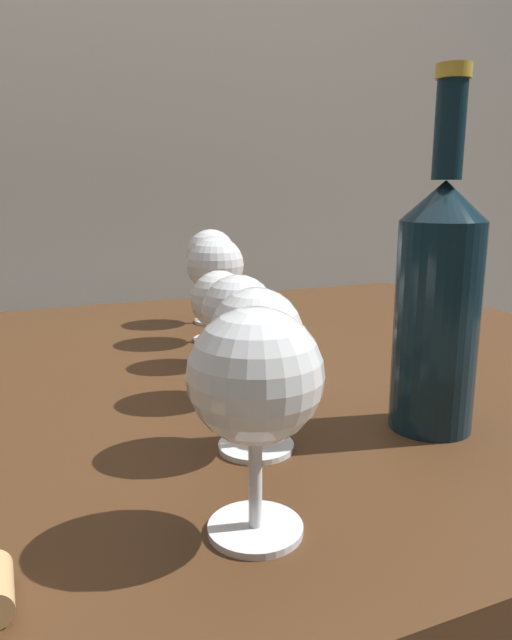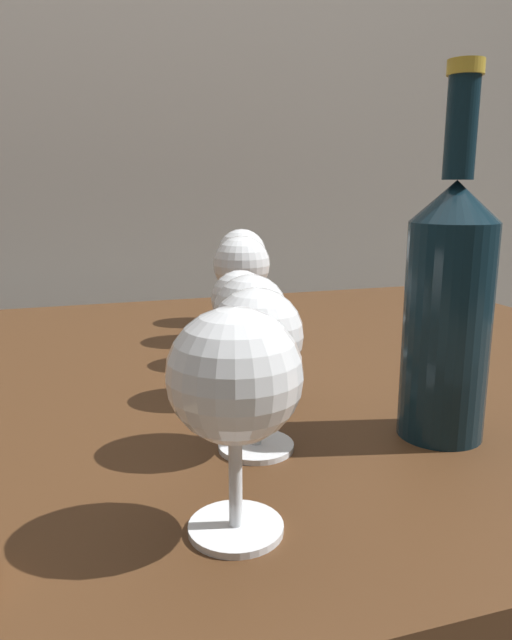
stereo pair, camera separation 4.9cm
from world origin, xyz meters
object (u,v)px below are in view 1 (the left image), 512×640
at_px(wine_glass_merlot, 220,302).
at_px(wine_glass_amber, 211,256).
at_px(wine_glass_port, 256,341).
at_px(wine_glass_pinot, 238,315).
at_px(wine_glass_chardonnay, 215,268).
at_px(wine_bottle, 438,301).
at_px(wine_glass_rose, 255,379).

distance_m(wine_glass_merlot, wine_glass_amber, 0.24).
distance_m(wine_glass_port, wine_glass_merlot, 0.25).
xyz_separation_m(wine_glass_pinot, wine_glass_chardonnay, (0.06, 0.23, 0.02)).
xyz_separation_m(wine_glass_pinot, wine_bottle, (0.14, -0.14, 0.03)).
height_order(wine_glass_port, wine_glass_amber, wine_glass_amber).
bearing_deg(wine_glass_port, wine_bottle, -7.04).
bearing_deg(wine_glass_rose, wine_glass_chardonnay, 73.32).
height_order(wine_glass_port, wine_glass_merlot, wine_glass_port).
relative_size(wine_glass_port, wine_bottle, 0.44).
height_order(wine_glass_pinot, wine_bottle, wine_bottle).
bearing_deg(wine_glass_merlot, wine_glass_chardonnay, 72.93).
xyz_separation_m(wine_glass_rose, wine_glass_port, (0.05, 0.12, -0.01)).
bearing_deg(wine_glass_amber, wine_glass_rose, -106.59).
relative_size(wine_glass_port, wine_glass_merlot, 1.18).
height_order(wine_glass_rose, wine_glass_pinot, wine_glass_rose).
relative_size(wine_glass_rose, wine_glass_port, 1.07).
distance_m(wine_glass_pinot, wine_glass_merlot, 0.13).
bearing_deg(wine_glass_merlot, wine_bottle, -66.92).
height_order(wine_glass_chardonnay, wine_glass_amber, same).
bearing_deg(wine_glass_rose, wine_glass_merlot, 73.44).
distance_m(wine_glass_rose, wine_glass_amber, 0.61).
relative_size(wine_glass_rose, wine_glass_amber, 0.99).
height_order(wine_glass_rose, wine_glass_amber, wine_glass_amber).
relative_size(wine_glass_rose, wine_glass_pinot, 1.14).
bearing_deg(wine_bottle, wine_glass_amber, 95.35).
relative_size(wine_glass_merlot, wine_bottle, 0.37).
bearing_deg(wine_bottle, wine_glass_pinot, 134.02).
bearing_deg(wine_glass_pinot, wine_glass_merlot, 78.77).
xyz_separation_m(wine_glass_merlot, wine_bottle, (0.11, -0.27, 0.04)).
relative_size(wine_glass_chardonnay, wine_bottle, 0.48).
distance_m(wine_glass_rose, wine_glass_pinot, 0.25).
height_order(wine_glass_merlot, wine_bottle, wine_bottle).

